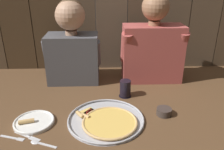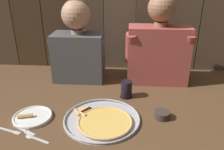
{
  "view_description": "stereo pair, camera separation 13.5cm",
  "coord_description": "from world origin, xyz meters",
  "px_view_note": "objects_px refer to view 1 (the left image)",
  "views": [
    {
      "loc": [
        -0.06,
        -1.13,
        0.73
      ],
      "look_at": [
        -0.02,
        0.1,
        0.18
      ],
      "focal_mm": 36.99,
      "sensor_mm": 36.0,
      "label": 1
    },
    {
      "loc": [
        0.07,
        -1.13,
        0.73
      ],
      "look_at": [
        -0.02,
        0.1,
        0.18
      ],
      "focal_mm": 36.99,
      "sensor_mm": 36.0,
      "label": 2
    }
  ],
  "objects_px": {
    "dinner_plate": "(34,122)",
    "diner_right": "(153,42)",
    "pizza_tray": "(107,120)",
    "dipping_bowl": "(164,111)",
    "drinking_glass": "(125,89)",
    "diner_left": "(72,44)"
  },
  "relations": [
    {
      "from": "diner_left",
      "to": "diner_right",
      "type": "height_order",
      "value": "diner_right"
    },
    {
      "from": "pizza_tray",
      "to": "diner_right",
      "type": "height_order",
      "value": "diner_right"
    },
    {
      "from": "diner_right",
      "to": "dipping_bowl",
      "type": "bearing_deg",
      "value": -91.79
    },
    {
      "from": "dinner_plate",
      "to": "diner_left",
      "type": "relative_size",
      "value": 0.36
    },
    {
      "from": "dipping_bowl",
      "to": "diner_right",
      "type": "height_order",
      "value": "diner_right"
    },
    {
      "from": "dipping_bowl",
      "to": "drinking_glass",
      "type": "bearing_deg",
      "value": 131.65
    },
    {
      "from": "pizza_tray",
      "to": "diner_right",
      "type": "bearing_deg",
      "value": 57.87
    },
    {
      "from": "dipping_bowl",
      "to": "diner_left",
      "type": "distance_m",
      "value": 0.77
    },
    {
      "from": "drinking_glass",
      "to": "diner_left",
      "type": "distance_m",
      "value": 0.49
    },
    {
      "from": "diner_right",
      "to": "diner_left",
      "type": "bearing_deg",
      "value": 179.91
    },
    {
      "from": "pizza_tray",
      "to": "dipping_bowl",
      "type": "xyz_separation_m",
      "value": [
        0.32,
        0.06,
        0.01
      ]
    },
    {
      "from": "diner_left",
      "to": "dipping_bowl",
      "type": "bearing_deg",
      "value": -40.98
    },
    {
      "from": "dipping_bowl",
      "to": "diner_right",
      "type": "relative_size",
      "value": 0.14
    },
    {
      "from": "dipping_bowl",
      "to": "diner_left",
      "type": "xyz_separation_m",
      "value": [
        -0.55,
        0.48,
        0.25
      ]
    },
    {
      "from": "diner_right",
      "to": "pizza_tray",
      "type": "bearing_deg",
      "value": -122.13
    },
    {
      "from": "pizza_tray",
      "to": "dipping_bowl",
      "type": "distance_m",
      "value": 0.32
    },
    {
      "from": "drinking_glass",
      "to": "diner_right",
      "type": "xyz_separation_m",
      "value": [
        0.21,
        0.25,
        0.23
      ]
    },
    {
      "from": "diner_left",
      "to": "diner_right",
      "type": "relative_size",
      "value": 0.93
    },
    {
      "from": "dipping_bowl",
      "to": "diner_left",
      "type": "relative_size",
      "value": 0.15
    },
    {
      "from": "dinner_plate",
      "to": "diner_right",
      "type": "distance_m",
      "value": 0.93
    },
    {
      "from": "pizza_tray",
      "to": "diner_left",
      "type": "height_order",
      "value": "diner_left"
    },
    {
      "from": "dinner_plate",
      "to": "dipping_bowl",
      "type": "xyz_separation_m",
      "value": [
        0.7,
        0.05,
        0.01
      ]
    }
  ]
}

